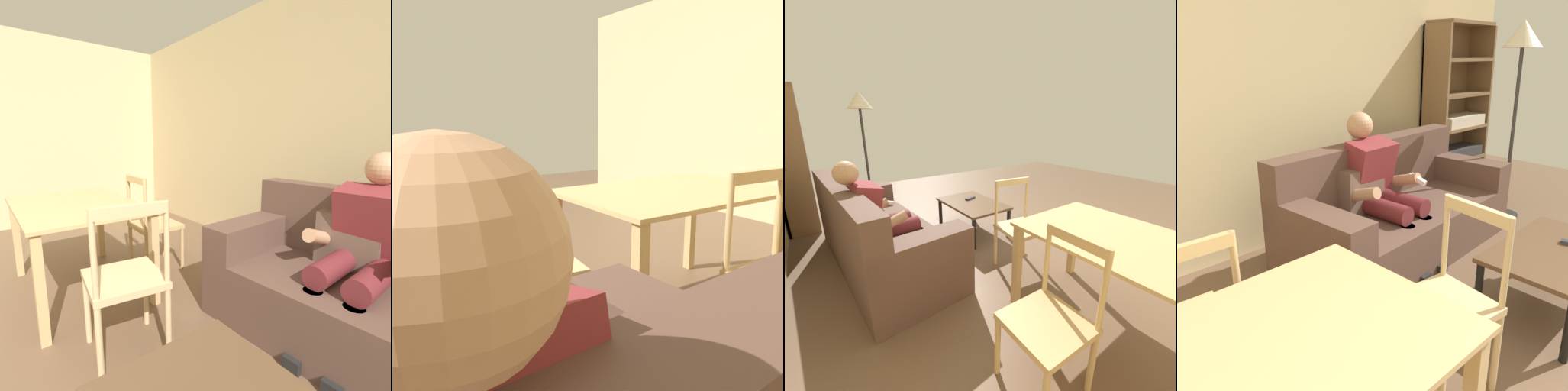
% 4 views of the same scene
% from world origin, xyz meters
% --- Properties ---
extents(ground_plane, '(9.06, 9.06, 0.00)m').
position_xyz_m(ground_plane, '(0.00, 0.00, 0.00)').
color(ground_plane, brown).
extents(wall_side, '(0.12, 6.21, 2.72)m').
position_xyz_m(wall_side, '(-3.53, 0.00, 1.36)').
color(wall_side, '#C8B586').
rests_on(wall_side, ground_plane).
extents(dining_table, '(1.29, 0.88, 0.75)m').
position_xyz_m(dining_table, '(-1.12, 1.02, 0.63)').
color(dining_table, tan).
rests_on(dining_table, ground_plane).
extents(dining_chair_near_wall, '(0.44, 0.44, 0.93)m').
position_xyz_m(dining_chair_near_wall, '(-1.12, 1.72, 0.44)').
color(dining_chair_near_wall, tan).
rests_on(dining_chair_near_wall, ground_plane).
extents(dining_chair_facing_couch, '(0.47, 0.47, 0.94)m').
position_xyz_m(dining_chair_facing_couch, '(-0.14, 1.01, 0.47)').
color(dining_chair_facing_couch, '#D1B27F').
rests_on(dining_chair_facing_couch, ground_plane).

